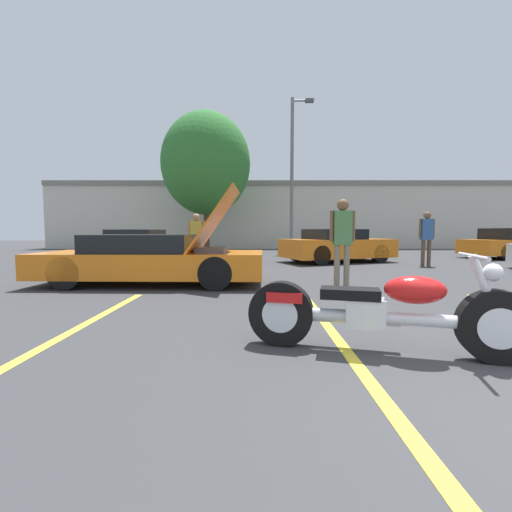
% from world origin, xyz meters
% --- Properties ---
extents(parking_stripe_foreground, '(0.12, 4.84, 0.01)m').
position_xyz_m(parking_stripe_foreground, '(-4.40, 1.83, 0.00)').
color(parking_stripe_foreground, yellow).
rests_on(parking_stripe_foreground, ground).
extents(parking_stripe_middle, '(0.12, 4.84, 0.01)m').
position_xyz_m(parking_stripe_middle, '(-1.39, 1.83, 0.00)').
color(parking_stripe_middle, yellow).
rests_on(parking_stripe_middle, ground).
extents(far_building, '(32.00, 4.20, 4.40)m').
position_xyz_m(far_building, '(0.00, 22.32, 2.34)').
color(far_building, beige).
rests_on(far_building, ground).
extents(light_pole, '(1.21, 0.28, 8.18)m').
position_xyz_m(light_pole, '(-0.27, 16.70, 4.48)').
color(light_pole, slate).
rests_on(light_pole, ground).
extents(tree_background, '(4.84, 4.84, 7.62)m').
position_xyz_m(tree_background, '(-5.01, 17.11, 4.83)').
color(tree_background, brown).
rests_on(tree_background, ground).
extents(motorcycle, '(2.53, 0.95, 0.96)m').
position_xyz_m(motorcycle, '(-1.08, 1.29, 0.40)').
color(motorcycle, black).
rests_on(motorcycle, ground).
extents(show_car_hood_open, '(4.82, 1.85, 2.09)m').
position_xyz_m(show_car_hood_open, '(-4.51, 5.53, 0.55)').
color(show_car_hood_open, orange).
rests_on(show_car_hood_open, ground).
extents(parked_car_mid_left_row, '(4.45, 3.25, 1.23)m').
position_xyz_m(parked_car_mid_left_row, '(0.76, 10.89, 0.60)').
color(parked_car_mid_left_row, orange).
rests_on(parked_car_mid_left_row, ground).
extents(parked_car_right_row, '(4.44, 2.51, 1.28)m').
position_xyz_m(parked_car_right_row, '(8.74, 12.63, 0.60)').
color(parked_car_right_row, orange).
rests_on(parked_car_right_row, ground).
extents(parked_car_left_row, '(4.21, 2.29, 1.22)m').
position_xyz_m(parked_car_left_row, '(-6.87, 11.56, 0.60)').
color(parked_car_left_row, orange).
rests_on(parked_car_left_row, ground).
extents(spectator_near_motorcycle, '(0.52, 0.22, 1.71)m').
position_xyz_m(spectator_near_motorcycle, '(-4.13, 8.80, 1.02)').
color(spectator_near_motorcycle, '#333338').
rests_on(spectator_near_motorcycle, ground).
extents(spectator_by_show_car, '(0.52, 0.24, 1.80)m').
position_xyz_m(spectator_by_show_car, '(3.36, 9.38, 1.08)').
color(spectator_by_show_car, brown).
rests_on(spectator_by_show_car, ground).
extents(spectator_midground, '(0.52, 0.24, 1.81)m').
position_xyz_m(spectator_midground, '(-0.50, 5.12, 1.09)').
color(spectator_midground, gray).
rests_on(spectator_midground, ground).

